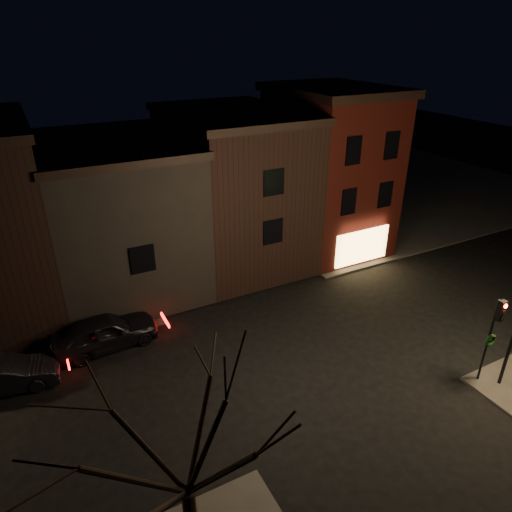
{
  "coord_description": "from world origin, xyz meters",
  "views": [
    {
      "loc": [
        -10.01,
        -14.51,
        13.64
      ],
      "look_at": [
        -0.24,
        4.15,
        3.2
      ],
      "focal_mm": 32.0,
      "sensor_mm": 36.0,
      "label": 1
    }
  ],
  "objects_px": {
    "parked_car_a": "(105,332)",
    "parked_car_b": "(3,376)",
    "bare_tree_left": "(182,430)",
    "traffic_signal": "(494,329)"
  },
  "relations": [
    {
      "from": "parked_car_a",
      "to": "parked_car_b",
      "type": "xyz_separation_m",
      "value": [
        -4.36,
        -1.0,
        -0.12
      ]
    },
    {
      "from": "bare_tree_left",
      "to": "parked_car_a",
      "type": "bearing_deg",
      "value": 90.72
    },
    {
      "from": "traffic_signal",
      "to": "bare_tree_left",
      "type": "xyz_separation_m",
      "value": [
        -13.6,
        -1.49,
        2.63
      ]
    },
    {
      "from": "parked_car_a",
      "to": "parked_car_b",
      "type": "distance_m",
      "value": 4.47
    },
    {
      "from": "bare_tree_left",
      "to": "parked_car_a",
      "type": "height_order",
      "value": "bare_tree_left"
    },
    {
      "from": "parked_car_b",
      "to": "bare_tree_left",
      "type": "bearing_deg",
      "value": -150.27
    },
    {
      "from": "parked_car_a",
      "to": "parked_car_b",
      "type": "bearing_deg",
      "value": 98.78
    },
    {
      "from": "parked_car_a",
      "to": "parked_car_b",
      "type": "relative_size",
      "value": 1.13
    },
    {
      "from": "bare_tree_left",
      "to": "traffic_signal",
      "type": "bearing_deg",
      "value": 6.26
    },
    {
      "from": "traffic_signal",
      "to": "parked_car_a",
      "type": "xyz_separation_m",
      "value": [
        -13.75,
        10.01,
        -1.97
      ]
    }
  ]
}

